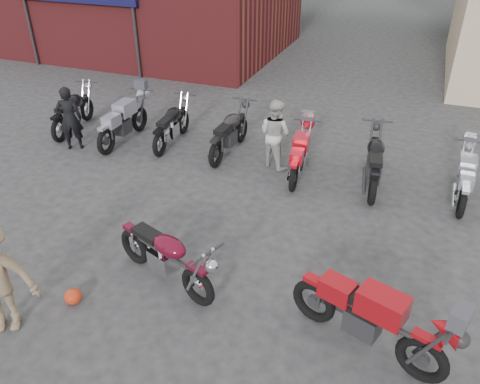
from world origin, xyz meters
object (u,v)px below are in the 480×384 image
at_px(person_light, 275,134).
at_px(row_bike_3, 230,130).
at_px(row_bike_2, 172,122).
at_px(row_bike_5, 375,159).
at_px(vintage_motorcycle, 165,253).
at_px(person_dark, 70,118).
at_px(row_bike_0, 73,109).
at_px(row_bike_1, 123,119).
at_px(row_bike_4, 300,153).
at_px(row_bike_6, 465,176).
at_px(helmet, 73,296).
at_px(sportbike, 370,314).

bearing_deg(person_light, row_bike_3, 10.67).
relative_size(row_bike_2, row_bike_5, 0.93).
bearing_deg(person_light, vintage_motorcycle, 107.58).
relative_size(person_dark, person_light, 0.99).
xyz_separation_m(row_bike_0, row_bike_1, (1.67, -0.13, 0.02)).
height_order(person_light, row_bike_3, person_light).
xyz_separation_m(row_bike_3, row_bike_5, (3.45, -0.33, 0.02)).
bearing_deg(row_bike_4, row_bike_5, -89.98).
bearing_deg(person_dark, row_bike_6, 154.99).
bearing_deg(row_bike_5, helmet, 137.59).
bearing_deg(row_bike_1, row_bike_0, 84.97).
relative_size(person_dark, row_bike_2, 0.80).
distance_m(person_light, row_bike_2, 2.80).
xyz_separation_m(row_bike_4, row_bike_6, (3.38, 0.18, -0.01)).
distance_m(sportbike, row_bike_0, 9.66).
height_order(row_bike_4, row_bike_5, row_bike_5).
relative_size(row_bike_0, row_bike_6, 1.10).
xyz_separation_m(row_bike_4, row_bike_5, (1.58, 0.15, 0.07)).
bearing_deg(row_bike_5, row_bike_4, 88.03).
bearing_deg(row_bike_0, row_bike_5, -100.56).
xyz_separation_m(vintage_motorcycle, person_light, (0.36, 4.47, 0.21)).
height_order(helmet, row_bike_2, row_bike_2).
relative_size(person_light, row_bike_6, 0.86).
relative_size(person_light, row_bike_1, 0.76).
distance_m(person_dark, row_bike_5, 7.25).
relative_size(row_bike_2, row_bike_4, 1.04).
height_order(sportbike, row_bike_5, sportbike).
height_order(row_bike_0, row_bike_2, row_bike_0).
xyz_separation_m(row_bike_2, row_bike_4, (3.44, -0.46, -0.02)).
xyz_separation_m(helmet, person_light, (1.48, 5.39, 0.68)).
bearing_deg(row_bike_0, row_bike_4, -102.14).
bearing_deg(sportbike, row_bike_6, 93.49).
bearing_deg(row_bike_6, row_bike_2, 88.99).
height_order(person_dark, row_bike_2, person_dark).
bearing_deg(person_light, person_dark, 32.62).
relative_size(vintage_motorcycle, sportbike, 0.95).
relative_size(row_bike_4, row_bike_5, 0.89).
bearing_deg(row_bike_2, helmet, -171.07).
relative_size(row_bike_0, row_bike_1, 0.97).
bearing_deg(person_dark, row_bike_5, 156.12).
xyz_separation_m(person_dark, row_bike_6, (8.99, 0.85, -0.25)).
bearing_deg(row_bike_1, row_bike_4, -92.16).
xyz_separation_m(helmet, row_bike_4, (2.14, 5.16, 0.43)).
bearing_deg(helmet, row_bike_2, 103.02).
relative_size(vintage_motorcycle, person_light, 1.28).
relative_size(row_bike_0, row_bike_4, 1.08).
relative_size(helmet, row_bike_2, 0.13).
bearing_deg(sportbike, row_bike_5, 115.37).
bearing_deg(row_bike_1, person_light, -89.13).
bearing_deg(row_bike_4, helmet, 152.11).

